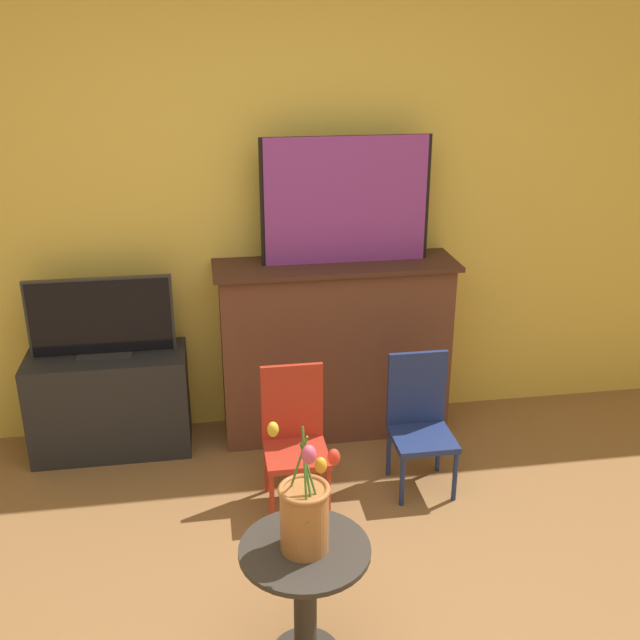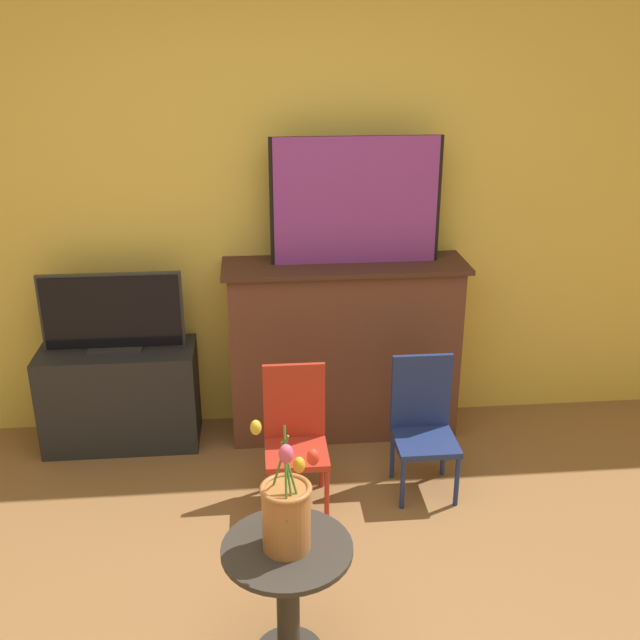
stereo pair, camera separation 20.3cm
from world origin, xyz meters
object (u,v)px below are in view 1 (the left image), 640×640
painting (346,201)px  tv_monitor (101,318)px  vase_tulips (305,513)px  chair_blue (420,418)px  chair_red (294,433)px

painting → tv_monitor: 1.41m
vase_tulips → painting: bearing=74.7°
vase_tulips → chair_blue: bearing=55.6°
painting → tv_monitor: size_ratio=1.20×
painting → chair_blue: (0.27, -0.61, -0.97)m
chair_red → chair_blue: (0.64, 0.05, 0.00)m
tv_monitor → vase_tulips: 1.85m
chair_blue → vase_tulips: 1.32m
chair_blue → vase_tulips: size_ratio=1.40×
chair_blue → painting: bearing=114.0°
chair_blue → vase_tulips: vase_tulips is taller
tv_monitor → vase_tulips: bearing=-63.0°
tv_monitor → chair_red: bearing=-34.0°
tv_monitor → vase_tulips: tv_monitor is taller
painting → tv_monitor: bearing=-178.8°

